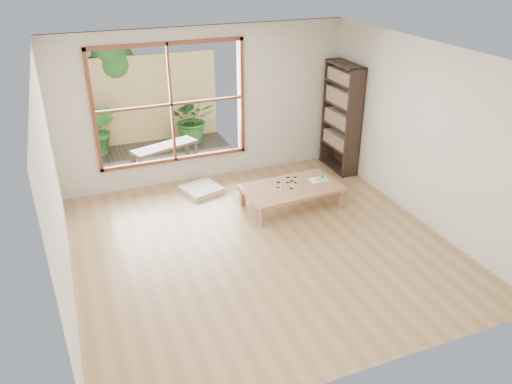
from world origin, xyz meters
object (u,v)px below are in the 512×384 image
at_px(low_table, 292,189).
at_px(food_tray, 320,179).
at_px(bookshelf, 341,118).
at_px(garden_bench, 165,148).

height_order(low_table, food_tray, food_tray).
bearing_deg(food_tray, bookshelf, 52.20).
bearing_deg(low_table, bookshelf, 31.29).
height_order(low_table, bookshelf, bookshelf).
xyz_separation_m(low_table, bookshelf, (1.44, 1.03, 0.67)).
distance_m(bookshelf, food_tray, 1.47).
distance_m(low_table, garden_bench, 2.74).
bearing_deg(low_table, food_tray, 1.25).
relative_size(low_table, food_tray, 5.13).
bearing_deg(food_tray, low_table, -169.17).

